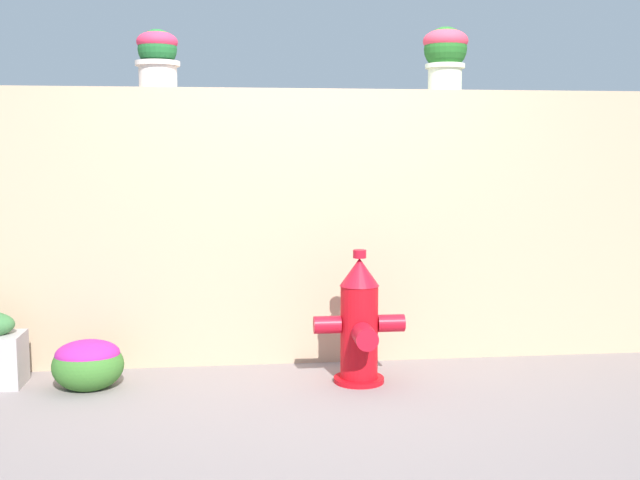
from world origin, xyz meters
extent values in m
plane|color=gray|center=(0.00, 0.00, 0.00)|extent=(24.00, 24.00, 0.00)
cube|color=tan|center=(0.00, 0.99, 0.91)|extent=(6.42, 0.40, 1.83)
cylinder|color=silver|center=(-0.97, 0.96, 1.92)|extent=(0.25, 0.25, 0.18)
cylinder|color=silver|center=(-0.97, 0.96, 1.99)|extent=(0.29, 0.29, 0.03)
sphere|color=#1C5B28|center=(-0.97, 0.96, 2.09)|extent=(0.25, 0.25, 0.25)
ellipsoid|color=#DB2B4C|center=(-0.97, 0.96, 2.13)|extent=(0.27, 0.27, 0.14)
cylinder|color=beige|center=(0.97, 0.99, 1.92)|extent=(0.23, 0.23, 0.19)
cylinder|color=beige|center=(0.97, 0.99, 2.00)|extent=(0.27, 0.27, 0.03)
sphere|color=#215F20|center=(0.97, 0.99, 2.12)|extent=(0.29, 0.29, 0.29)
ellipsoid|color=#E2384D|center=(0.97, 0.99, 2.17)|extent=(0.31, 0.31, 0.16)
cylinder|color=red|center=(0.27, 0.33, 0.01)|extent=(0.31, 0.31, 0.03)
cylinder|color=red|center=(0.27, 0.33, 0.30)|extent=(0.23, 0.23, 0.61)
cone|color=red|center=(0.27, 0.33, 0.69)|extent=(0.24, 0.24, 0.17)
cylinder|color=red|center=(0.27, 0.33, 0.80)|extent=(0.08, 0.08, 0.05)
cylinder|color=red|center=(0.07, 0.33, 0.37)|extent=(0.17, 0.11, 0.11)
cylinder|color=red|center=(0.47, 0.33, 0.37)|extent=(0.17, 0.11, 0.11)
cylinder|color=red|center=(0.27, 0.13, 0.34)|extent=(0.13, 0.18, 0.13)
ellipsoid|color=#3A732A|center=(-1.37, 0.40, 0.14)|extent=(0.43, 0.38, 0.31)
ellipsoid|color=#AB2386|center=(-1.37, 0.40, 0.21)|extent=(0.38, 0.34, 0.17)
camera|label=1|loc=(-0.49, -4.21, 1.43)|focal=42.84mm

